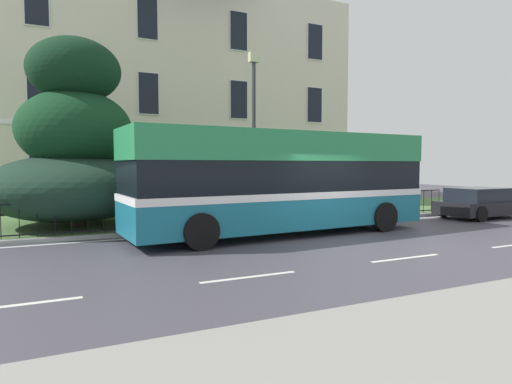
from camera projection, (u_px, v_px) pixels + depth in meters
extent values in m
cube|color=#45414B|center=(357.00, 246.00, 11.67)|extent=(60.00, 56.00, 0.06)
cube|color=silver|center=(290.00, 227.00, 14.97)|extent=(54.00, 0.14, 0.01)
cube|color=silver|center=(13.00, 305.00, 6.66)|extent=(2.00, 0.12, 0.01)
cube|color=silver|center=(249.00, 277.00, 8.35)|extent=(2.00, 0.12, 0.01)
cube|color=silver|center=(406.00, 258.00, 10.05)|extent=(2.00, 0.12, 0.01)
cube|color=#9E9E99|center=(283.00, 224.00, 15.39)|extent=(57.00, 0.24, 0.12)
cube|color=#4D6F3B|center=(246.00, 215.00, 18.35)|extent=(57.00, 6.31, 0.12)
cube|color=beige|center=(169.00, 105.00, 26.44)|extent=(18.66, 10.81, 11.43)
cube|color=white|center=(196.00, 128.00, 21.65)|extent=(18.66, 0.06, 0.20)
cube|color=#2D333D|center=(197.00, 184.00, 21.81)|extent=(1.10, 0.06, 2.20)
cube|color=white|center=(42.00, 168.00, 18.79)|extent=(1.02, 0.04, 2.02)
cube|color=black|center=(42.00, 168.00, 18.78)|extent=(0.92, 0.03, 1.92)
cube|color=white|center=(150.00, 167.00, 20.77)|extent=(1.02, 0.04, 2.02)
cube|color=black|center=(150.00, 167.00, 20.75)|extent=(0.92, 0.03, 1.92)
cube|color=white|center=(239.00, 167.00, 22.75)|extent=(1.02, 0.04, 2.02)
cube|color=black|center=(239.00, 167.00, 22.73)|extent=(0.92, 0.03, 1.92)
cube|color=white|center=(314.00, 167.00, 24.72)|extent=(1.02, 0.04, 2.02)
cube|color=black|center=(314.00, 167.00, 24.71)|extent=(0.92, 0.03, 1.92)
cube|color=white|center=(39.00, 86.00, 18.57)|extent=(1.02, 0.04, 2.02)
cube|color=black|center=(39.00, 86.00, 18.56)|extent=(0.92, 0.03, 1.92)
cube|color=white|center=(149.00, 93.00, 20.55)|extent=(1.02, 0.04, 2.02)
cube|color=black|center=(149.00, 93.00, 20.53)|extent=(0.92, 0.03, 1.92)
cube|color=white|center=(239.00, 100.00, 22.53)|extent=(1.02, 0.04, 2.02)
cube|color=black|center=(239.00, 100.00, 22.51)|extent=(0.92, 0.03, 1.92)
cube|color=white|center=(314.00, 105.00, 24.50)|extent=(1.02, 0.04, 2.02)
cube|color=black|center=(315.00, 105.00, 24.48)|extent=(0.92, 0.03, 1.92)
cube|color=white|center=(37.00, 2.00, 18.35)|extent=(1.02, 0.04, 2.02)
cube|color=black|center=(36.00, 2.00, 18.33)|extent=(0.92, 0.03, 1.92)
cube|color=white|center=(147.00, 18.00, 20.33)|extent=(1.02, 0.04, 2.02)
cube|color=black|center=(147.00, 18.00, 20.31)|extent=(0.92, 0.03, 1.92)
cube|color=white|center=(239.00, 31.00, 22.31)|extent=(1.02, 0.04, 2.02)
cube|color=black|center=(239.00, 31.00, 22.29)|extent=(0.92, 0.03, 1.92)
cube|color=white|center=(315.00, 42.00, 24.28)|extent=(1.02, 0.04, 2.02)
cube|color=black|center=(315.00, 42.00, 24.26)|extent=(0.92, 0.03, 1.92)
cube|color=black|center=(259.00, 196.00, 15.22)|extent=(17.59, 0.04, 0.04)
cube|color=black|center=(258.00, 221.00, 15.28)|extent=(17.59, 0.04, 0.04)
cylinder|color=black|center=(1.00, 222.00, 11.91)|extent=(0.02, 0.02, 0.95)
cylinder|color=black|center=(19.00, 221.00, 12.10)|extent=(0.02, 0.02, 0.95)
cylinder|color=black|center=(37.00, 220.00, 12.29)|extent=(0.02, 0.02, 0.95)
cylinder|color=black|center=(55.00, 219.00, 12.48)|extent=(0.02, 0.02, 0.95)
cylinder|color=black|center=(71.00, 219.00, 12.67)|extent=(0.02, 0.02, 0.95)
cylinder|color=black|center=(88.00, 218.00, 12.86)|extent=(0.02, 0.02, 0.95)
cylinder|color=black|center=(104.00, 217.00, 13.05)|extent=(0.02, 0.02, 0.95)
cylinder|color=black|center=(119.00, 216.00, 13.25)|extent=(0.02, 0.02, 0.95)
cylinder|color=black|center=(134.00, 216.00, 13.44)|extent=(0.02, 0.02, 0.95)
cylinder|color=black|center=(149.00, 215.00, 13.63)|extent=(0.02, 0.02, 0.95)
cylinder|color=black|center=(163.00, 214.00, 13.82)|extent=(0.02, 0.02, 0.95)
cylinder|color=black|center=(177.00, 213.00, 14.01)|extent=(0.02, 0.02, 0.95)
cylinder|color=black|center=(191.00, 213.00, 14.20)|extent=(0.02, 0.02, 0.95)
cylinder|color=black|center=(204.00, 212.00, 14.39)|extent=(0.02, 0.02, 0.95)
cylinder|color=black|center=(216.00, 212.00, 14.58)|extent=(0.02, 0.02, 0.95)
cylinder|color=black|center=(229.00, 211.00, 14.77)|extent=(0.02, 0.02, 0.95)
cylinder|color=black|center=(241.00, 210.00, 14.97)|extent=(0.02, 0.02, 0.95)
cylinder|color=black|center=(253.00, 210.00, 15.16)|extent=(0.02, 0.02, 0.95)
cylinder|color=black|center=(264.00, 209.00, 15.35)|extent=(0.02, 0.02, 0.95)
cylinder|color=black|center=(275.00, 209.00, 15.54)|extent=(0.02, 0.02, 0.95)
cylinder|color=black|center=(286.00, 208.00, 15.73)|extent=(0.02, 0.02, 0.95)
cylinder|color=black|center=(297.00, 208.00, 15.92)|extent=(0.02, 0.02, 0.95)
cylinder|color=black|center=(308.00, 207.00, 16.11)|extent=(0.02, 0.02, 0.95)
cylinder|color=black|center=(318.00, 207.00, 16.30)|extent=(0.02, 0.02, 0.95)
cylinder|color=black|center=(328.00, 206.00, 16.49)|extent=(0.02, 0.02, 0.95)
cylinder|color=black|center=(337.00, 206.00, 16.68)|extent=(0.02, 0.02, 0.95)
cylinder|color=black|center=(347.00, 205.00, 16.88)|extent=(0.02, 0.02, 0.95)
cylinder|color=black|center=(356.00, 205.00, 17.07)|extent=(0.02, 0.02, 0.95)
cylinder|color=black|center=(365.00, 204.00, 17.26)|extent=(0.02, 0.02, 0.95)
cylinder|color=black|center=(374.00, 204.00, 17.45)|extent=(0.02, 0.02, 0.95)
cylinder|color=black|center=(383.00, 203.00, 17.64)|extent=(0.02, 0.02, 0.95)
cylinder|color=black|center=(391.00, 203.00, 17.83)|extent=(0.02, 0.02, 0.95)
cylinder|color=black|center=(400.00, 203.00, 18.02)|extent=(0.02, 0.02, 0.95)
cylinder|color=black|center=(408.00, 202.00, 18.21)|extent=(0.02, 0.02, 0.95)
cylinder|color=black|center=(416.00, 202.00, 18.40)|extent=(0.02, 0.02, 0.95)
cylinder|color=black|center=(424.00, 201.00, 18.60)|extent=(0.02, 0.02, 0.95)
cylinder|color=black|center=(431.00, 201.00, 18.79)|extent=(0.02, 0.02, 0.95)
cylinder|color=black|center=(439.00, 201.00, 18.98)|extent=(0.02, 0.02, 0.95)
cylinder|color=#423328|center=(77.00, 199.00, 14.61)|extent=(0.54, 0.54, 1.81)
ellipsoid|color=#193125|center=(73.00, 188.00, 14.61)|extent=(5.70, 5.70, 2.25)
ellipsoid|color=#12391E|center=(75.00, 130.00, 14.49)|extent=(3.71, 3.71, 2.68)
ellipsoid|color=black|center=(74.00, 70.00, 14.33)|extent=(2.99, 2.99, 2.13)
cube|color=#1A6B84|center=(282.00, 209.00, 13.51)|extent=(9.80, 3.08, 1.05)
cube|color=white|center=(282.00, 194.00, 13.48)|extent=(9.82, 3.11, 0.20)
cube|color=black|center=(282.00, 177.00, 13.45)|extent=(9.72, 3.04, 0.99)
cube|color=#298B51|center=(282.00, 147.00, 13.39)|extent=(9.80, 3.08, 0.87)
cube|color=black|center=(394.00, 176.00, 15.80)|extent=(0.20, 2.05, 0.91)
cube|color=black|center=(394.00, 151.00, 15.74)|extent=(0.18, 1.76, 0.56)
cylinder|color=silver|center=(378.00, 209.00, 16.56)|extent=(0.05, 0.20, 0.20)
cylinder|color=silver|center=(410.00, 213.00, 15.20)|extent=(0.05, 0.20, 0.20)
cylinder|color=black|center=(337.00, 210.00, 16.10)|extent=(0.98, 0.36, 0.96)
cylinder|color=black|center=(384.00, 217.00, 14.05)|extent=(0.98, 0.36, 0.96)
cylinder|color=black|center=(172.00, 221.00, 13.02)|extent=(0.98, 0.36, 0.96)
cylinder|color=black|center=(201.00, 231.00, 10.97)|extent=(0.98, 0.36, 0.96)
cube|color=black|center=(481.00, 207.00, 17.75)|extent=(3.76, 1.86, 0.53)
cube|color=black|center=(478.00, 194.00, 17.62)|extent=(2.27, 1.62, 0.54)
cylinder|color=black|center=(482.00, 207.00, 19.05)|extent=(0.60, 0.19, 0.60)
cylinder|color=black|center=(444.00, 210.00, 18.00)|extent=(0.60, 0.19, 0.60)
cylinder|color=black|center=(481.00, 214.00, 16.46)|extent=(0.60, 0.19, 0.60)
cylinder|color=#333338|center=(254.00, 142.00, 15.88)|extent=(0.14, 0.14, 5.78)
cube|color=beige|center=(254.00, 57.00, 15.69)|extent=(0.36, 0.24, 0.36)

